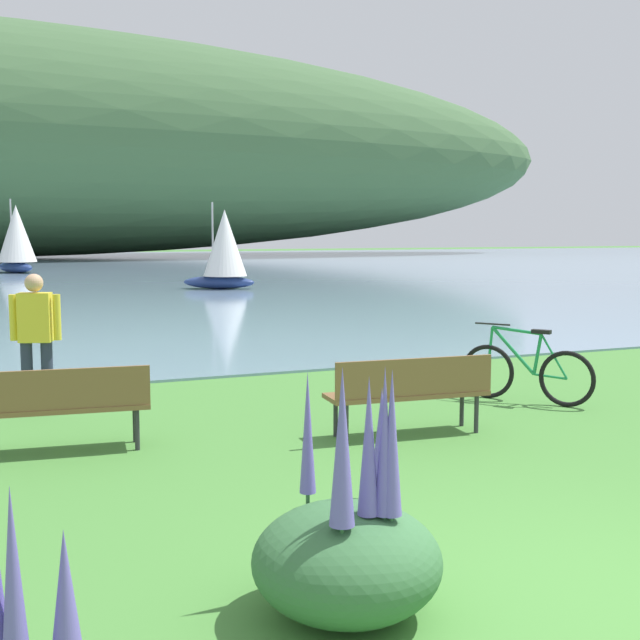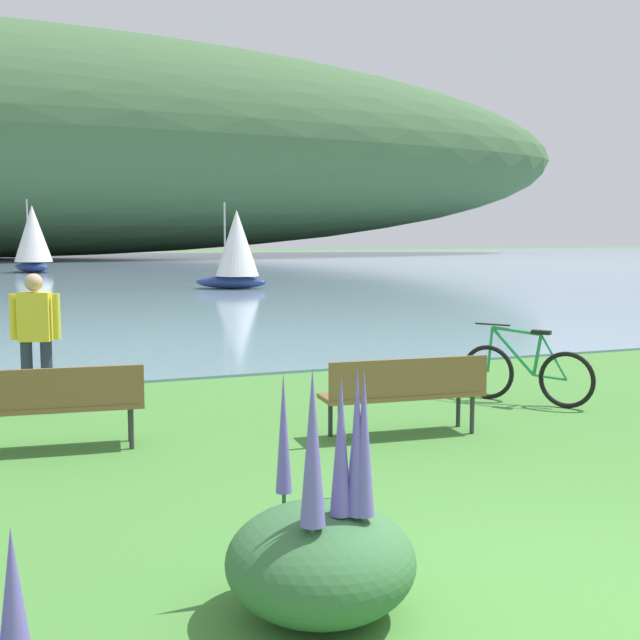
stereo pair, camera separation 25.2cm
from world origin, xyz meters
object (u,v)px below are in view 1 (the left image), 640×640
(bicycle_leaning_near_bench, at_px, (526,372))
(sailboat_mid_bay, at_px, (224,248))
(sailboat_nearest_to_shore, at_px, (16,238))
(park_bench_further_along, at_px, (57,402))
(park_bench_near_camera, at_px, (410,389))
(person_at_shoreline, at_px, (36,334))

(bicycle_leaning_near_bench, distance_m, sailboat_mid_bay, 21.89)
(bicycle_leaning_near_bench, relative_size, sailboat_nearest_to_shore, 0.37)
(park_bench_further_along, xyz_separation_m, sailboat_mid_bay, (8.04, 21.97, 1.09))
(park_bench_near_camera, distance_m, sailboat_mid_bay, 23.18)
(sailboat_nearest_to_shore, relative_size, sailboat_mid_bay, 1.19)
(bicycle_leaning_near_bench, bearing_deg, park_bench_near_camera, -156.65)
(sailboat_mid_bay, bearing_deg, person_at_shoreline, -112.11)
(park_bench_near_camera, xyz_separation_m, person_at_shoreline, (-3.64, 2.77, 0.46))
(bicycle_leaning_near_bench, distance_m, person_at_shoreline, 6.20)
(sailboat_nearest_to_shore, bearing_deg, sailboat_mid_bay, -67.34)
(park_bench_further_along, relative_size, person_at_shoreline, 1.08)
(person_at_shoreline, relative_size, sailboat_mid_bay, 0.51)
(park_bench_further_along, height_order, person_at_shoreline, person_at_shoreline)
(park_bench_near_camera, relative_size, sailboat_mid_bay, 0.55)
(park_bench_near_camera, xyz_separation_m, bicycle_leaning_near_bench, (2.26, 0.98, -0.12))
(park_bench_further_along, relative_size, bicycle_leaning_near_bench, 1.24)
(park_bench_further_along, distance_m, sailboat_nearest_to_shore, 38.37)
(bicycle_leaning_near_bench, height_order, sailboat_nearest_to_shore, sailboat_nearest_to_shore)
(person_at_shoreline, height_order, sailboat_mid_bay, sailboat_mid_bay)
(sailboat_nearest_to_shore, distance_m, sailboat_mid_bay, 17.73)
(park_bench_further_along, relative_size, sailboat_mid_bay, 0.55)
(sailboat_mid_bay, bearing_deg, park_bench_further_along, -110.10)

